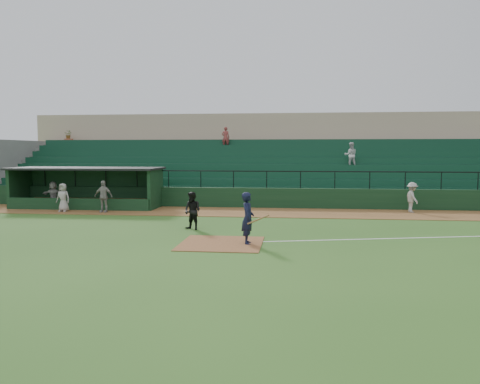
# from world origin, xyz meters

# --- Properties ---
(ground) EXTENTS (90.00, 90.00, 0.00)m
(ground) POSITION_xyz_m (0.00, 0.00, 0.00)
(ground) COLOR #2E571C
(ground) RESTS_ON ground
(warning_track) EXTENTS (40.00, 4.00, 0.03)m
(warning_track) POSITION_xyz_m (0.00, 8.00, 0.01)
(warning_track) COLOR brown
(warning_track) RESTS_ON ground
(home_plate_dirt) EXTENTS (3.00, 3.00, 0.03)m
(home_plate_dirt) POSITION_xyz_m (0.00, -1.00, 0.01)
(home_plate_dirt) COLOR brown
(home_plate_dirt) RESTS_ON ground
(foul_line) EXTENTS (17.49, 4.44, 0.01)m
(foul_line) POSITION_xyz_m (8.00, 1.20, 0.01)
(foul_line) COLOR white
(foul_line) RESTS_ON ground
(stadium_structure) EXTENTS (38.00, 13.08, 6.40)m
(stadium_structure) POSITION_xyz_m (-0.00, 16.46, 2.30)
(stadium_structure) COLOR black
(stadium_structure) RESTS_ON ground
(dugout) EXTENTS (8.90, 3.20, 2.42)m
(dugout) POSITION_xyz_m (-9.75, 9.56, 1.33)
(dugout) COLOR black
(dugout) RESTS_ON ground
(batter_at_plate) EXTENTS (1.06, 0.74, 1.92)m
(batter_at_plate) POSITION_xyz_m (0.98, -0.94, 0.96)
(batter_at_plate) COLOR black
(batter_at_plate) RESTS_ON ground
(umpire) EXTENTS (1.00, 0.92, 1.65)m
(umpire) POSITION_xyz_m (-1.72, 1.96, 0.82)
(umpire) COLOR black
(umpire) RESTS_ON ground
(runner) EXTENTS (0.83, 1.18, 1.66)m
(runner) POSITION_xyz_m (9.09, 8.83, 0.86)
(runner) COLOR #A6A09B
(runner) RESTS_ON warning_track
(dugout_player_a) EXTENTS (1.05, 0.48, 1.76)m
(dugout_player_a) POSITION_xyz_m (-7.83, 6.97, 0.91)
(dugout_player_a) COLOR gray
(dugout_player_a) RESTS_ON warning_track
(dugout_player_b) EXTENTS (0.81, 0.56, 1.58)m
(dugout_player_b) POSITION_xyz_m (-10.18, 6.98, 0.82)
(dugout_player_b) COLOR #A9A29E
(dugout_player_b) RESTS_ON warning_track
(dugout_player_c) EXTENTS (1.48, 0.53, 1.57)m
(dugout_player_c) POSITION_xyz_m (-11.53, 8.46, 0.82)
(dugout_player_c) COLOR gray
(dugout_player_c) RESTS_ON warning_track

